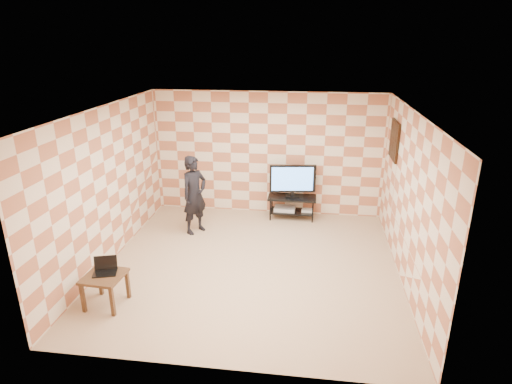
{
  "coord_description": "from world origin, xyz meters",
  "views": [
    {
      "loc": [
        0.95,
        -6.51,
        3.76
      ],
      "look_at": [
        0.0,
        0.6,
        1.15
      ],
      "focal_mm": 30.0,
      "sensor_mm": 36.0,
      "label": 1
    }
  ],
  "objects_px": {
    "tv_stand": "(292,202)",
    "tv": "(293,179)",
    "side_table": "(104,280)",
    "person": "(194,195)"
  },
  "relations": [
    {
      "from": "tv_stand",
      "to": "tv",
      "type": "xyz_separation_m",
      "value": [
        -0.0,
        -0.0,
        0.53
      ]
    },
    {
      "from": "tv_stand",
      "to": "side_table",
      "type": "relative_size",
      "value": 1.76
    },
    {
      "from": "tv_stand",
      "to": "side_table",
      "type": "distance_m",
      "value": 4.41
    },
    {
      "from": "person",
      "to": "tv_stand",
      "type": "bearing_deg",
      "value": -29.01
    },
    {
      "from": "tv_stand",
      "to": "side_table",
      "type": "xyz_separation_m",
      "value": [
        -2.55,
        -3.6,
        0.05
      ]
    },
    {
      "from": "tv",
      "to": "person",
      "type": "relative_size",
      "value": 0.62
    },
    {
      "from": "tv",
      "to": "tv_stand",
      "type": "bearing_deg",
      "value": 82.23
    },
    {
      "from": "tv_stand",
      "to": "side_table",
      "type": "height_order",
      "value": "same"
    },
    {
      "from": "side_table",
      "to": "person",
      "type": "xyz_separation_m",
      "value": [
        0.64,
        2.66,
        0.39
      ]
    },
    {
      "from": "tv_stand",
      "to": "tv",
      "type": "distance_m",
      "value": 0.53
    }
  ]
}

